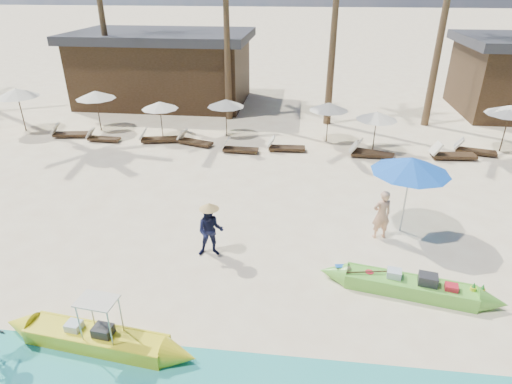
# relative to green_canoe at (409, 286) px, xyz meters

# --- Properties ---
(ground) EXTENTS (240.00, 240.00, 0.00)m
(ground) POSITION_rel_green_canoe_xyz_m (-3.78, 0.08, -0.22)
(ground) COLOR #F6E6B6
(ground) RESTS_ON ground
(green_canoe) EXTENTS (5.04, 1.29, 0.65)m
(green_canoe) POSITION_rel_green_canoe_xyz_m (0.00, 0.00, 0.00)
(green_canoe) COLOR #63BA38
(green_canoe) RESTS_ON ground
(yellow_canoe) EXTENTS (5.08, 1.03, 1.32)m
(yellow_canoe) POSITION_rel_green_canoe_xyz_m (-7.07, -2.61, -0.00)
(yellow_canoe) COLOR yellow
(yellow_canoe) RESTS_ON ground
(tourist) EXTENTS (0.67, 0.54, 1.59)m
(tourist) POSITION_rel_green_canoe_xyz_m (-0.39, 2.60, 0.58)
(tourist) COLOR tan
(tourist) RESTS_ON ground
(vendor_green) EXTENTS (0.83, 0.69, 1.57)m
(vendor_green) POSITION_rel_green_canoe_xyz_m (-5.33, 1.09, 0.57)
(vendor_green) COLOR #121634
(vendor_green) RESTS_ON ground
(blue_umbrella) EXTENTS (2.33, 2.33, 2.50)m
(blue_umbrella) POSITION_rel_green_canoe_xyz_m (0.34, 3.06, 2.04)
(blue_umbrella) COLOR #99999E
(blue_umbrella) RESTS_ON ground
(resort_parasol_2) EXTENTS (2.16, 2.16, 2.22)m
(resort_parasol_2) POSITION_rel_green_canoe_xyz_m (-17.37, 10.97, 1.79)
(resort_parasol_2) COLOR #372416
(resort_parasol_2) RESTS_ON ground
(resort_parasol_3) EXTENTS (2.00, 2.00, 2.06)m
(resort_parasol_3) POSITION_rel_green_canoe_xyz_m (-13.52, 11.58, 1.64)
(resort_parasol_3) COLOR #372416
(resort_parasol_3) RESTS_ON ground
(lounger_3_left) EXTENTS (1.98, 0.88, 0.65)m
(lounger_3_left) POSITION_rel_green_canoe_xyz_m (-14.55, 10.27, -0.00)
(lounger_3_left) COLOR #372416
(lounger_3_left) RESTS_ON ground
(lounger_3_right) EXTENTS (1.64, 0.57, 0.55)m
(lounger_3_right) POSITION_rel_green_canoe_xyz_m (-12.68, 9.88, -0.03)
(lounger_3_right) COLOR #372416
(lounger_3_right) RESTS_ON ground
(resort_parasol_4) EXTENTS (1.78, 1.78, 1.84)m
(resort_parasol_4) POSITION_rel_green_canoe_xyz_m (-9.88, 10.75, 1.44)
(resort_parasol_4) COLOR #372416
(resort_parasol_4) RESTS_ON ground
(lounger_4_left) EXTENTS (1.94, 0.94, 0.63)m
(lounger_4_left) POSITION_rel_green_canoe_xyz_m (-9.93, 10.05, -0.01)
(lounger_4_left) COLOR #372416
(lounger_4_left) RESTS_ON ground
(lounger_4_right) EXTENTS (1.85, 1.07, 0.60)m
(lounger_4_right) POSITION_rel_green_canoe_xyz_m (-8.10, 9.93, -0.02)
(lounger_4_right) COLOR #372416
(lounger_4_right) RESTS_ON ground
(resort_parasol_5) EXTENTS (1.83, 1.83, 1.89)m
(resort_parasol_5) POSITION_rel_green_canoe_xyz_m (-6.74, 11.37, 1.48)
(resort_parasol_5) COLOR #372416
(resort_parasol_5) RESTS_ON ground
(lounger_5_left) EXTENTS (1.70, 0.57, 0.57)m
(lounger_5_left) POSITION_rel_green_canoe_xyz_m (-5.82, 9.19, -0.03)
(lounger_5_left) COLOR #372416
(lounger_5_left) RESTS_ON ground
(resort_parasol_6) EXTENTS (1.88, 1.88, 1.93)m
(resort_parasol_6) POSITION_rel_green_canoe_xyz_m (-1.74, 11.17, 1.53)
(resort_parasol_6) COLOR #372416
(resort_parasol_6) RESTS_ON ground
(lounger_6_left) EXTENTS (1.79, 0.62, 0.60)m
(lounger_6_left) POSITION_rel_green_canoe_xyz_m (-3.73, 9.63, -0.02)
(lounger_6_left) COLOR #372416
(lounger_6_left) RESTS_ON ground
(lounger_6_right) EXTENTS (1.91, 1.13, 0.62)m
(lounger_6_right) POSITION_rel_green_canoe_xyz_m (0.18, 9.45, -0.01)
(lounger_6_right) COLOR #372416
(lounger_6_right) RESTS_ON ground
(resort_parasol_7) EXTENTS (1.84, 1.84, 1.90)m
(resort_parasol_7) POSITION_rel_green_canoe_xyz_m (0.34, 9.98, 1.50)
(resort_parasol_7) COLOR #372416
(resort_parasol_7) RESTS_ON ground
(lounger_7_left) EXTENTS (1.77, 0.58, 0.60)m
(lounger_7_left) POSITION_rel_green_canoe_xyz_m (-0.00, 9.30, -0.02)
(lounger_7_left) COLOR #372416
(lounger_7_left) RESTS_ON ground
(lounger_7_right) EXTENTS (2.03, 0.77, 0.68)m
(lounger_7_right) POSITION_rel_green_canoe_xyz_m (3.63, 9.49, 0.01)
(lounger_7_right) COLOR #372416
(lounger_7_right) RESTS_ON ground
(resort_parasol_8) EXTENTS (2.11, 2.11, 2.17)m
(resort_parasol_8) POSITION_rel_green_canoe_xyz_m (6.21, 10.76, 1.74)
(resort_parasol_8) COLOR #372416
(resort_parasol_8) RESTS_ON ground
(lounger_8_left) EXTENTS (1.89, 0.98, 0.61)m
(lounger_8_left) POSITION_rel_green_canoe_xyz_m (4.82, 10.24, -0.01)
(lounger_8_left) COLOR #372416
(lounger_8_left) RESTS_ON ground
(pavilion_west) EXTENTS (10.80, 6.60, 4.30)m
(pavilion_west) POSITION_rel_green_canoe_xyz_m (-11.78, 17.58, 1.97)
(pavilion_west) COLOR #372416
(pavilion_west) RESTS_ON ground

